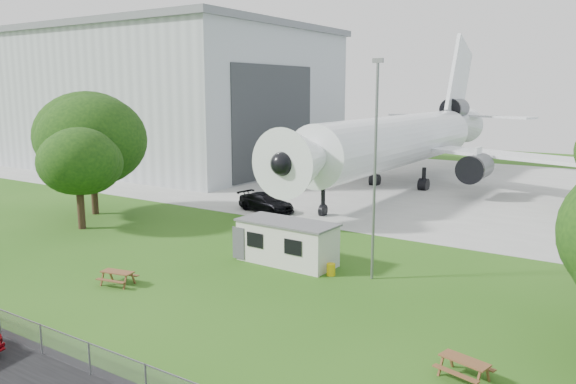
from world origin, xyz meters
The scene contains 12 objects.
ground centered at (0.00, 0.00, 0.00)m, with size 160.00×160.00×0.00m, color #3B6B1F.
concrete_apron centered at (0.00, 38.00, 0.01)m, with size 120.00×46.00×0.03m, color #B7B7B2.
hangar centered at (-37.97, 36.00, 9.41)m, with size 43.00×31.00×18.55m.
airliner centered at (-2.00, 35.86, 5.27)m, with size 46.36×47.73×17.69m.
site_cabin centered at (2.61, 6.01, 1.31)m, with size 6.79×2.88×2.62m.
picnic_west centered at (-2.97, -2.33, 0.00)m, with size 1.80×1.50×0.76m, color brown, non-canonical shape.
picnic_east centered at (15.75, -2.11, 0.00)m, with size 1.80×1.50×0.76m, color brown, non-canonical shape.
fence centered at (0.00, -9.50, 0.00)m, with size 58.00×0.04×1.30m, color gray.
lamp_mast centered at (8.20, 6.20, 6.00)m, with size 0.16×0.16×12.00m, color slate.
tree_west_big centered at (-18.67, 8.50, 6.60)m, with size 9.55×9.55×11.38m.
tree_west_small centered at (-15.27, 4.61, 5.13)m, with size 6.09×6.09×8.19m.
car_apron_van centered at (-6.98, 17.25, 0.79)m, with size 2.22×5.47×1.59m, color black.
Camera 1 is at (20.80, -21.66, 10.53)m, focal length 35.00 mm.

